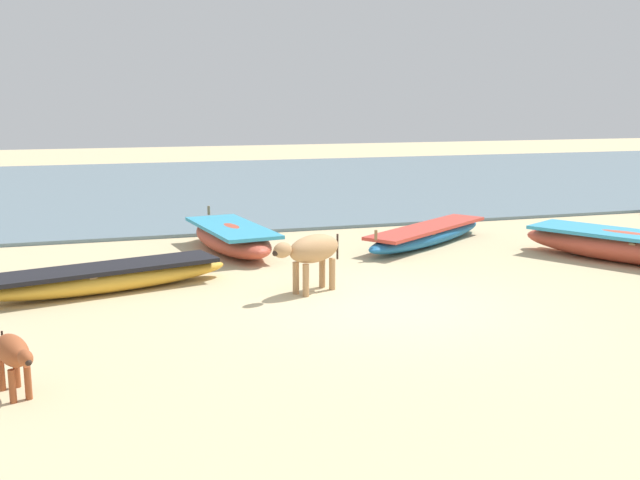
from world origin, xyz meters
name	(u,v)px	position (x,y,z in m)	size (l,w,h in m)	color
ground	(387,305)	(0.00, 0.00, 0.00)	(80.00, 80.00, 0.00)	#CCB789
sea_water	(211,185)	(0.00, 16.65, 0.04)	(60.00, 20.00, 0.08)	slate
fishing_boat_0	(427,234)	(2.70, 4.23, 0.22)	(4.08, 3.17, 0.60)	#1E669E
fishing_boat_1	(232,238)	(-1.50, 4.71, 0.30)	(1.60, 3.56, 0.76)	#B74733
fishing_boat_4	(107,277)	(-4.06, 2.16, 0.23)	(4.26, 1.91, 0.62)	gold
fishing_boat_5	(625,246)	(5.62, 1.53, 0.31)	(3.06, 4.14, 0.78)	#B74733
cow_adult_tan	(312,251)	(-0.87, 1.09, 0.68)	(1.38, 0.94, 0.95)	tan
calf_far_rust	(13,354)	(-5.12, -2.09, 0.47)	(0.53, 0.98, 0.65)	#9E4C28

